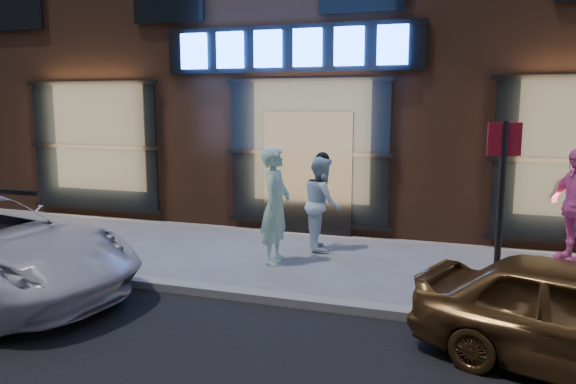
% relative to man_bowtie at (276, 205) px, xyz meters
% --- Properties ---
extents(ground, '(90.00, 90.00, 0.00)m').
position_rel_man_bowtie_xyz_m(ground, '(-0.11, -1.77, -0.94)').
color(ground, slate).
rests_on(ground, ground).
extents(curb, '(60.00, 0.25, 0.12)m').
position_rel_man_bowtie_xyz_m(curb, '(-0.11, -1.77, -0.88)').
color(curb, gray).
rests_on(curb, ground).
extents(storefront_building, '(30.20, 8.28, 10.30)m').
position_rel_man_bowtie_xyz_m(storefront_building, '(-0.12, 6.22, 4.21)').
color(storefront_building, '#54301E').
rests_on(storefront_building, ground).
extents(man_bowtie, '(0.46, 0.69, 1.89)m').
position_rel_man_bowtie_xyz_m(man_bowtie, '(0.00, 0.00, 0.00)').
color(man_bowtie, '#C2FFD3').
rests_on(man_bowtie, ground).
extents(man_cap, '(0.88, 0.98, 1.66)m').
position_rel_man_bowtie_xyz_m(man_cap, '(0.48, 1.08, -0.11)').
color(man_cap, white).
rests_on(man_cap, ground).
extents(passerby, '(0.94, 1.17, 1.86)m').
position_rel_man_bowtie_xyz_m(passerby, '(4.56, 1.58, -0.01)').
color(passerby, pink).
rests_on(passerby, ground).
extents(sign_post, '(0.37, 0.13, 2.37)m').
position_rel_man_bowtie_xyz_m(sign_post, '(3.31, -1.49, 0.49)').
color(sign_post, '#262628').
rests_on(sign_post, ground).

